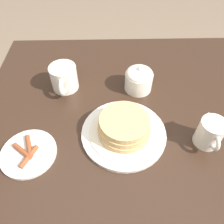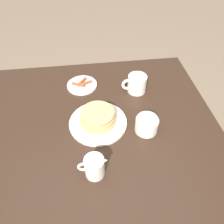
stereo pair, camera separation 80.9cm
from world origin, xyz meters
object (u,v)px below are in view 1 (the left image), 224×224
side_plate_bacon (28,153)px  pancake_plate (124,129)px  creamer_pitcher (210,132)px  coffee_mug (64,78)px  sugar_bowl (139,79)px

side_plate_bacon → pancake_plate: bearing=102.7°
pancake_plate → creamer_pitcher: (0.03, 0.24, 0.02)m
pancake_plate → coffee_mug: (-0.22, -0.20, 0.02)m
pancake_plate → coffee_mug: coffee_mug is taller
pancake_plate → side_plate_bacon: pancake_plate is taller
creamer_pitcher → side_plate_bacon: bearing=-86.6°
creamer_pitcher → pancake_plate: bearing=-97.4°
side_plate_bacon → creamer_pitcher: 0.53m
creamer_pitcher → sugar_bowl: (-0.24, -0.18, -0.00)m
coffee_mug → sugar_bowl: 0.27m
sugar_bowl → creamer_pitcher: bearing=37.1°
sugar_bowl → side_plate_bacon: bearing=-52.0°
coffee_mug → creamer_pitcher: 0.51m
coffee_mug → creamer_pitcher: bearing=61.0°
side_plate_bacon → creamer_pitcher: (-0.03, 0.52, 0.04)m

